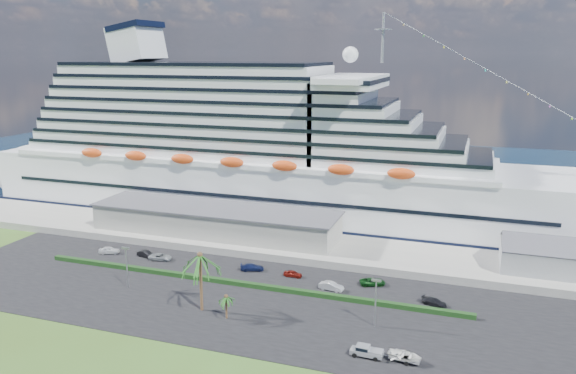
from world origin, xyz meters
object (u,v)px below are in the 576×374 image
at_px(cruise_ship, 264,156).
at_px(parked_car_3, 252,267).
at_px(pickup_truck, 366,351).
at_px(boat_trailer, 405,355).

relative_size(cruise_ship, parked_car_3, 39.42).
height_order(parked_car_3, pickup_truck, pickup_truck).
distance_m(cruise_ship, boat_trailer, 82.72).
bearing_deg(parked_car_3, cruise_ship, -3.30).
relative_size(parked_car_3, boat_trailer, 0.83).
distance_m(cruise_ship, parked_car_3, 44.86).
bearing_deg(cruise_ship, boat_trailer, -54.02).
relative_size(pickup_truck, boat_trailer, 0.85).
bearing_deg(pickup_truck, cruise_ship, 122.51).
bearing_deg(parked_car_3, boat_trailer, -147.53).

